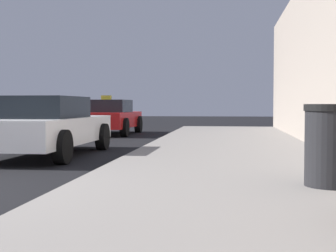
# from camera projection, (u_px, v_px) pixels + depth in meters

# --- Properties ---
(sidewalk) EXTENTS (4.00, 32.00, 0.15)m
(sidewalk) POSITION_uv_depth(u_px,v_px,m) (234.00, 200.00, 5.21)
(sidewalk) COLOR gray
(sidewalk) RESTS_ON ground_plane
(trash_bin) EXTENTS (0.66, 0.66, 0.95)m
(trash_bin) POSITION_uv_depth(u_px,v_px,m) (332.00, 145.00, 5.63)
(trash_bin) COLOR black
(trash_bin) RESTS_ON sidewalk
(car_white) EXTENTS (2.01, 4.50, 1.27)m
(car_white) POSITION_uv_depth(u_px,v_px,m) (44.00, 126.00, 10.37)
(car_white) COLOR white
(car_white) RESTS_ON ground_plane
(car_red) EXTENTS (2.03, 4.01, 1.43)m
(car_red) POSITION_uv_depth(u_px,v_px,m) (107.00, 117.00, 17.84)
(car_red) COLOR red
(car_red) RESTS_ON ground_plane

